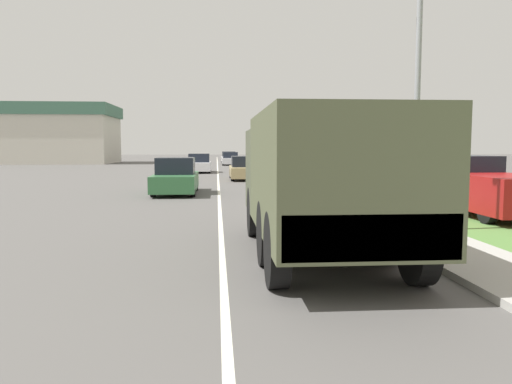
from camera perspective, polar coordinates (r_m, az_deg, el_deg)
The scene contains 13 objects.
ground_plane at distance 37.55m, azimuth -4.37°, elevation 2.03°, with size 180.00×180.00×0.00m, color #565451.
lane_centre_stripe at distance 37.55m, azimuth -4.37°, elevation 2.03°, with size 0.12×120.00×0.00m.
sidewalk_right at distance 37.83m, azimuth 2.46°, elevation 2.15°, with size 1.80×120.00×0.12m.
grass_strip_right at distance 38.61m, azimuth 8.96°, elevation 2.08°, with size 7.00×120.00×0.02m.
military_truck at distance 9.45m, azimuth 7.45°, elevation 1.79°, with size 2.45×6.54×2.67m.
car_nearest_ahead at distance 22.49m, azimuth -9.15°, elevation 1.66°, with size 1.84×4.76×1.60m.
car_second_ahead at distance 31.66m, azimuth -1.36°, elevation 2.66°, with size 1.78×4.81×1.48m.
car_third_ahead at distance 40.37m, azimuth -6.51°, elevation 3.20°, with size 1.85×4.57×1.51m.
car_fourth_ahead at distance 56.01m, azimuth -2.95°, elevation 3.77°, with size 1.84×4.24×1.46m.
car_farthest_ahead at distance 66.00m, azimuth -3.13°, elevation 3.98°, with size 1.94×4.16×1.42m.
pickup_truck at distance 16.91m, azimuth 24.28°, elevation 0.60°, with size 2.00×5.38×1.77m.
lamp_post at distance 12.87m, azimuth 17.14°, elevation 14.09°, with size 1.69×0.24×6.69m.
building_distant at distance 67.58m, azimuth -22.89°, elevation 6.14°, with size 17.01×10.95×7.18m.
Camera 1 is at (-0.09, 2.51, 2.10)m, focal length 35.00 mm.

